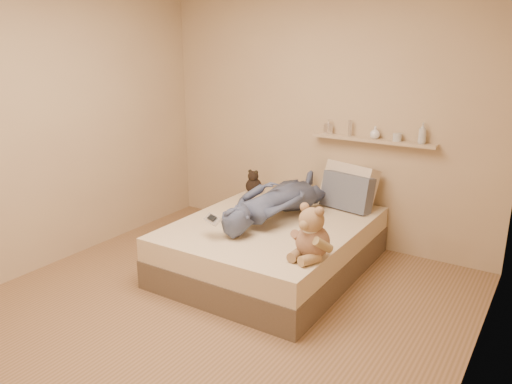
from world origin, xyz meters
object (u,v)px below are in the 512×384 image
Objects in this scene: wall_shelf at (372,140)px; pillow_cream at (349,185)px; dark_plush at (254,183)px; person at (279,199)px; bed at (273,245)px; teddy_bear at (311,236)px; pillow_grey at (347,192)px; game_console at (213,219)px.

pillow_cream is at bearing -156.18° from wall_shelf.
dark_plush is 0.18× the size of person.
person is (-0.02, 0.14, 0.40)m from bed.
teddy_bear is 1.23m from pillow_grey.
dark_plush reaches higher than bed.
pillow_grey is 0.55m from wall_shelf.
pillow_grey is at bearing 100.45° from teddy_bear.
pillow_cream is at bearing 67.50° from game_console.
pillow_grey is 0.34× the size of person.
teddy_bear is 0.85× the size of pillow_grey.
bed is 3.80× the size of pillow_grey.
teddy_bear is at bearing 4.99° from game_console.
pillow_cream is at bearing 101.12° from teddy_bear.
person is at bearing 135.13° from teddy_bear.
bed is at bearing 140.79° from teddy_bear.
person is 1.07m from wall_shelf.
dark_plush is 0.77m from person.
pillow_grey is at bearing 3.30° from dark_plush.
game_console is at bearing 80.96° from person.
pillow_grey is (0.63, 1.28, 0.01)m from game_console.
pillow_grey reaches higher than game_console.
person is (-0.39, -0.69, -0.03)m from pillow_cream.
game_console reaches higher than bed.
dark_plush is 0.47× the size of pillow_cream.
pillow_grey is at bearing 63.79° from game_console.
game_console is at bearing -175.01° from teddy_bear.
person is at bearing 98.88° from bed.
game_console is 0.17× the size of wall_shelf.
game_console is 1.54m from pillow_cream.
game_console is at bearing -112.50° from pillow_cream.
dark_plush is at bearing -33.88° from person.
pillow_cream reaches higher than dark_plush.
game_console is 1.43m from pillow_grey.
person is at bearing -40.01° from dark_plush.
game_console is 0.40× the size of pillow_grey.
game_console is 0.86m from teddy_bear.
person is (0.20, 0.73, 0.01)m from game_console.
game_console is 0.14× the size of person.
wall_shelf is (0.77, 1.50, 0.49)m from game_console.
pillow_cream is at bearing 11.45° from dark_plush.
pillow_cream is at bearing -113.32° from person.
dark_plush is (-0.61, 0.63, 0.34)m from bed.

